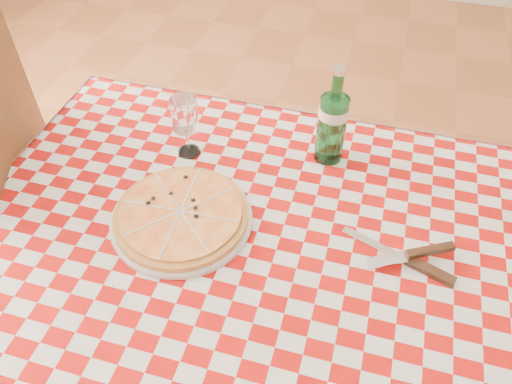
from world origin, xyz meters
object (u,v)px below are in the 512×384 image
pizza_plate (181,215)px  wine_glass (186,127)px  dining_table (257,259)px  water_bottle (333,116)px

pizza_plate → wine_glass: wine_glass is taller
dining_table → water_bottle: bearing=69.7°
pizza_plate → dining_table: bearing=5.2°
wine_glass → pizza_plate: bearing=-72.9°
pizza_plate → wine_glass: (-0.07, 0.22, 0.06)m
pizza_plate → water_bottle: 0.42m
dining_table → wine_glass: size_ratio=7.37×
pizza_plate → wine_glass: size_ratio=1.94×
pizza_plate → water_bottle: (0.28, 0.30, 0.11)m
dining_table → water_bottle: (0.10, 0.28, 0.23)m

